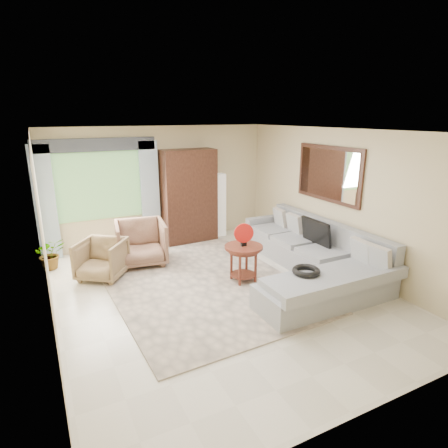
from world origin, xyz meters
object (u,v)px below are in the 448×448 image
coffee_table (243,263)px  armchair_right (141,243)px  armoire (189,196)px  sectional_sofa (313,261)px  tv_screen (316,232)px  potted_plant (50,254)px  armchair_left (102,259)px  floor_lamp (219,205)px

coffee_table → armchair_right: bearing=130.4°
armoire → armchair_right: bearing=-146.3°
coffee_table → sectional_sofa: bearing=-16.4°
tv_screen → armoire: armoire is taller
coffee_table → armoire: (0.00, 2.53, 0.70)m
potted_plant → coffee_table: bearing=-35.9°
coffee_table → potted_plant: (-2.98, 2.16, -0.05)m
sectional_sofa → armchair_left: size_ratio=4.46×
potted_plant → floor_lamp: size_ratio=0.40×
armchair_left → coffee_table: bearing=6.0°
tv_screen → armchair_left: tv_screen is taller
armchair_left → armoire: (2.18, 1.26, 0.70)m
armchair_left → tv_screen: bearing=16.1°
armchair_right → potted_plant: armchair_right is taller
tv_screen → potted_plant: size_ratio=1.24×
armchair_right → floor_lamp: size_ratio=0.63×
armchair_right → floor_lamp: 2.41m
coffee_table → armchair_left: (-2.18, 1.27, 0.01)m
armchair_left → armchair_right: 0.88m
armoire → coffee_table: bearing=-90.1°
sectional_sofa → armoire: 3.24m
coffee_table → armchair_left: armchair_left is taller
sectional_sofa → potted_plant: bearing=149.2°
sectional_sofa → tv_screen: 0.58m
armchair_left → potted_plant: 1.19m
coffee_table → armchair_right: size_ratio=0.70×
armchair_right → floor_lamp: (2.18, 0.98, 0.32)m
coffee_table → armoire: bearing=89.9°
floor_lamp → armchair_left: bearing=-156.1°
sectional_sofa → floor_lamp: 3.03m
tv_screen → potted_plant: tv_screen is taller
tv_screen → floor_lamp: (-0.70, 2.68, 0.03)m
armoire → floor_lamp: size_ratio=1.40×
armchair_left → potted_plant: bearing=168.6°
sectional_sofa → armchair_left: (-3.42, 1.64, 0.07)m
armchair_right → potted_plant: size_ratio=1.58×
sectional_sofa → armchair_right: sectional_sofa is taller
armchair_left → floor_lamp: (2.98, 1.32, 0.40)m
coffee_table → floor_lamp: 2.75m
armoire → potted_plant: bearing=-172.8°
armchair_left → armoire: armoire is taller
tv_screen → armchair_left: bearing=159.8°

